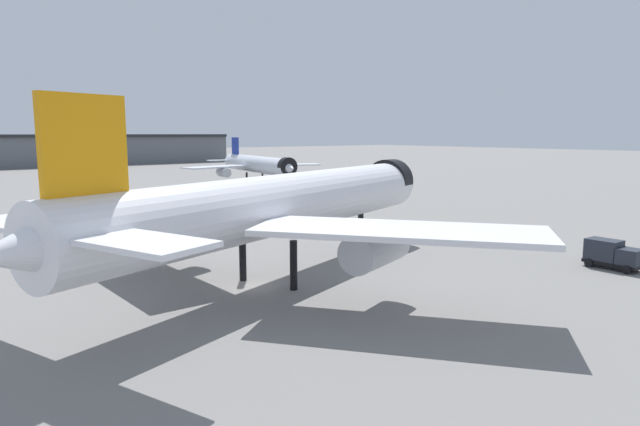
% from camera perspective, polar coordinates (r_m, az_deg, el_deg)
% --- Properties ---
extents(ground, '(900.00, 900.00, 0.00)m').
position_cam_1_polar(ground, '(52.04, -7.15, -7.61)').
color(ground, slate).
extents(airliner_near_gate, '(55.04, 48.96, 16.65)m').
position_cam_1_polar(airliner_near_gate, '(52.73, -4.10, 0.79)').
color(airliner_near_gate, white).
rests_on(airliner_near_gate, ground).
extents(airliner_far_taxiway, '(40.22, 44.49, 12.99)m').
position_cam_1_polar(airliner_far_taxiway, '(151.03, -6.57, 5.02)').
color(airliner_far_taxiway, silver).
rests_on(airliner_far_taxiway, ground).
extents(service_truck_front, '(2.61, 5.51, 3.00)m').
position_cam_1_polar(service_truck_front, '(65.71, 28.07, -3.76)').
color(service_truck_front, black).
rests_on(service_truck_front, ground).
extents(baggage_tug_wing, '(3.21, 3.54, 1.85)m').
position_cam_1_polar(baggage_tug_wing, '(86.12, -0.38, -0.55)').
color(baggage_tug_wing, black).
rests_on(baggage_tug_wing, ground).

